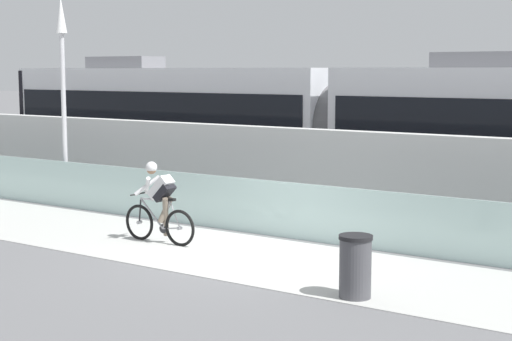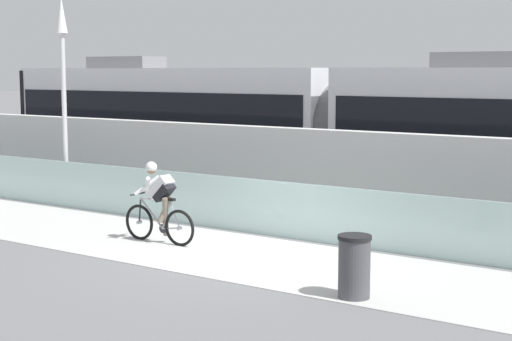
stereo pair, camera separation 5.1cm
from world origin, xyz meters
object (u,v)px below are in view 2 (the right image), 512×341
at_px(lamp_post_antenna, 63,74).
at_px(trash_bin, 354,267).
at_px(tram, 342,128).
at_px(cyclist_on_bike, 159,204).

bearing_deg(lamp_post_antenna, trash_bin, -18.85).
distance_m(tram, cyclist_on_bike, 6.95).
bearing_deg(trash_bin, cyclist_on_bike, 165.82).
xyz_separation_m(tram, trash_bin, (4.59, -8.10, -1.41)).
xyz_separation_m(tram, cyclist_on_bike, (-0.36, -6.85, -1.11)).
relative_size(tram, cyclist_on_bike, 12.75).
distance_m(lamp_post_antenna, trash_bin, 10.89).
height_order(lamp_post_antenna, trash_bin, lamp_post_antenna).
distance_m(tram, trash_bin, 9.42).
bearing_deg(tram, cyclist_on_bike, -92.98).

